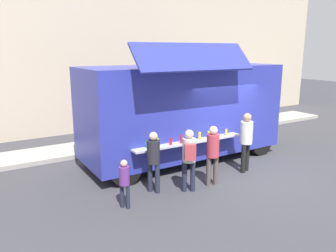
{
  "coord_description": "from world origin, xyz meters",
  "views": [
    {
      "loc": [
        -6.7,
        -6.48,
        3.56
      ],
      "look_at": [
        -1.6,
        1.86,
        1.3
      ],
      "focal_mm": 35.16,
      "sensor_mm": 36.0,
      "label": 1
    }
  ],
  "objects_px": {
    "customer_extra_browsing": "(246,137)",
    "child_near_queue": "(124,180)",
    "trash_bin": "(220,121)",
    "customer_front_ordering": "(213,150)",
    "food_truck_main": "(183,109)",
    "customer_mid_with_backpack": "(189,155)",
    "customer_rear_waiting": "(154,157)"
  },
  "relations": [
    {
      "from": "trash_bin",
      "to": "customer_rear_waiting",
      "type": "bearing_deg",
      "value": -143.8
    },
    {
      "from": "food_truck_main",
      "to": "customer_extra_browsing",
      "type": "distance_m",
      "value": 2.25
    },
    {
      "from": "food_truck_main",
      "to": "child_near_queue",
      "type": "bearing_deg",
      "value": -144.21
    },
    {
      "from": "food_truck_main",
      "to": "customer_mid_with_backpack",
      "type": "height_order",
      "value": "food_truck_main"
    },
    {
      "from": "customer_rear_waiting",
      "to": "child_near_queue",
      "type": "xyz_separation_m",
      "value": [
        -0.99,
        -0.42,
        -0.25
      ]
    },
    {
      "from": "trash_bin",
      "to": "customer_front_ordering",
      "type": "bearing_deg",
      "value": -131.98
    },
    {
      "from": "food_truck_main",
      "to": "child_near_queue",
      "type": "height_order",
      "value": "food_truck_main"
    },
    {
      "from": "trash_bin",
      "to": "child_near_queue",
      "type": "bearing_deg",
      "value": -145.57
    },
    {
      "from": "food_truck_main",
      "to": "customer_rear_waiting",
      "type": "xyz_separation_m",
      "value": [
        -2.12,
        -1.83,
        -0.73
      ]
    },
    {
      "from": "trash_bin",
      "to": "child_near_queue",
      "type": "height_order",
      "value": "child_near_queue"
    },
    {
      "from": "customer_mid_with_backpack",
      "to": "customer_rear_waiting",
      "type": "bearing_deg",
      "value": 88.49
    },
    {
      "from": "child_near_queue",
      "to": "customer_front_ordering",
      "type": "bearing_deg",
      "value": -36.17
    },
    {
      "from": "food_truck_main",
      "to": "child_near_queue",
      "type": "xyz_separation_m",
      "value": [
        -3.1,
        -2.24,
        -0.98
      ]
    },
    {
      "from": "customer_extra_browsing",
      "to": "child_near_queue",
      "type": "bearing_deg",
      "value": 73.91
    },
    {
      "from": "customer_mid_with_backpack",
      "to": "child_near_queue",
      "type": "height_order",
      "value": "customer_mid_with_backpack"
    },
    {
      "from": "child_near_queue",
      "to": "trash_bin",
      "type": "bearing_deg",
      "value": -1.71
    },
    {
      "from": "customer_mid_with_backpack",
      "to": "customer_rear_waiting",
      "type": "height_order",
      "value": "customer_mid_with_backpack"
    },
    {
      "from": "customer_extra_browsing",
      "to": "child_near_queue",
      "type": "distance_m",
      "value": 4.06
    },
    {
      "from": "customer_front_ordering",
      "to": "child_near_queue",
      "type": "height_order",
      "value": "customer_front_ordering"
    },
    {
      "from": "customer_mid_with_backpack",
      "to": "child_near_queue",
      "type": "relative_size",
      "value": 1.4
    },
    {
      "from": "trash_bin",
      "to": "child_near_queue",
      "type": "relative_size",
      "value": 0.82
    },
    {
      "from": "customer_mid_with_backpack",
      "to": "trash_bin",
      "type": "bearing_deg",
      "value": -18.31
    },
    {
      "from": "customer_front_ordering",
      "to": "trash_bin",
      "type": "bearing_deg",
      "value": -29.62
    },
    {
      "from": "customer_front_ordering",
      "to": "child_near_queue",
      "type": "distance_m",
      "value": 2.56
    },
    {
      "from": "customer_front_ordering",
      "to": "customer_rear_waiting",
      "type": "bearing_deg",
      "value": 87.42
    },
    {
      "from": "customer_mid_with_backpack",
      "to": "customer_front_ordering",
      "type": "bearing_deg",
      "value": -59.28
    },
    {
      "from": "food_truck_main",
      "to": "customer_rear_waiting",
      "type": "bearing_deg",
      "value": -139.24
    },
    {
      "from": "food_truck_main",
      "to": "customer_mid_with_backpack",
      "type": "xyz_separation_m",
      "value": [
        -1.34,
        -2.28,
        -0.68
      ]
    },
    {
      "from": "customer_extra_browsing",
      "to": "customer_mid_with_backpack",
      "type": "bearing_deg",
      "value": 77.82
    },
    {
      "from": "food_truck_main",
      "to": "customer_mid_with_backpack",
      "type": "bearing_deg",
      "value": -120.58
    },
    {
      "from": "customer_rear_waiting",
      "to": "trash_bin",
      "type": "bearing_deg",
      "value": 3.36
    },
    {
      "from": "customer_mid_with_backpack",
      "to": "customer_rear_waiting",
      "type": "relative_size",
      "value": 1.03
    }
  ]
}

